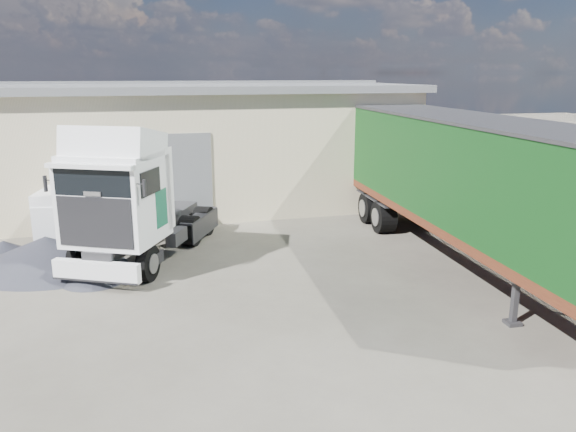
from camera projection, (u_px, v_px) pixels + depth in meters
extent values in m
plane|color=#2A2822|center=(275.00, 335.00, 12.76)|extent=(120.00, 120.00, 0.00)
cube|color=beige|center=(62.00, 147.00, 25.54)|extent=(30.00, 12.00, 5.00)
cube|color=#595C5F|center=(56.00, 88.00, 24.88)|extent=(30.60, 12.60, 0.30)
cube|color=#595C5F|center=(159.00, 182.00, 21.12)|extent=(4.00, 0.08, 3.60)
cube|color=#595C5F|center=(55.00, 83.00, 24.83)|extent=(30.60, 0.40, 0.15)
cube|color=maroon|center=(533.00, 198.00, 21.01)|extent=(0.35, 26.00, 2.50)
cylinder|color=black|center=(114.00, 261.00, 16.19)|extent=(2.64, 2.04, 1.05)
cylinder|color=black|center=(163.00, 229.00, 19.47)|extent=(2.69, 2.07, 1.05)
cylinder|color=black|center=(179.00, 219.00, 20.78)|extent=(2.69, 2.07, 1.05)
cube|color=#2D2D30|center=(149.00, 227.00, 18.35)|extent=(3.77, 6.21, 0.30)
cube|color=white|center=(96.00, 271.00, 15.29)|extent=(2.36, 1.37, 0.54)
cube|color=white|center=(115.00, 200.00, 16.09)|extent=(3.24, 3.15, 2.42)
cube|color=black|center=(95.00, 222.00, 15.10)|extent=(1.96, 1.05, 1.38)
cube|color=black|center=(92.00, 183.00, 14.85)|extent=(2.00, 1.06, 0.74)
cube|color=white|center=(114.00, 145.00, 15.89)|extent=(3.06, 2.82, 1.21)
cube|color=#0B5238|center=(84.00, 204.00, 16.77)|extent=(0.35, 0.67, 1.09)
cube|color=#0B5238|center=(162.00, 208.00, 16.28)|extent=(0.35, 0.67, 1.09)
cylinder|color=#2D2D30|center=(165.00, 212.00, 19.51)|extent=(1.46, 1.46, 0.12)
cube|color=#2D2D30|center=(515.00, 300.00, 13.14)|extent=(0.36, 0.36, 1.24)
cylinder|color=black|center=(404.00, 211.00, 21.76)|extent=(2.95, 1.38, 1.20)
cube|color=#2D2D30|center=(464.00, 232.00, 17.32)|extent=(1.78, 13.58, 0.40)
cube|color=#5F2C15|center=(465.00, 220.00, 17.22)|extent=(3.70, 13.70, 0.27)
cube|color=black|center=(469.00, 169.00, 16.83)|extent=(3.70, 13.70, 2.94)
cube|color=#2D2D30|center=(473.00, 119.00, 16.46)|extent=(3.77, 13.78, 0.09)
cylinder|color=black|center=(71.00, 239.00, 19.00)|extent=(2.08, 1.04, 0.68)
cylinder|color=black|center=(96.00, 215.00, 22.20)|extent=(2.08, 1.04, 0.68)
cube|color=white|center=(83.00, 206.00, 20.42)|extent=(2.83, 5.05, 1.76)
cube|color=white|center=(67.00, 221.00, 18.53)|extent=(2.06, 1.27, 1.14)
cube|color=black|center=(67.00, 203.00, 18.59)|extent=(1.80, 0.42, 0.62)
cone|color=black|center=(47.00, 252.00, 17.02)|extent=(6.09, 6.09, 1.01)
cone|color=black|center=(93.00, 273.00, 16.03)|extent=(2.28, 2.28, 0.50)
cone|color=black|center=(4.00, 250.00, 17.94)|extent=(2.79, 2.79, 0.60)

